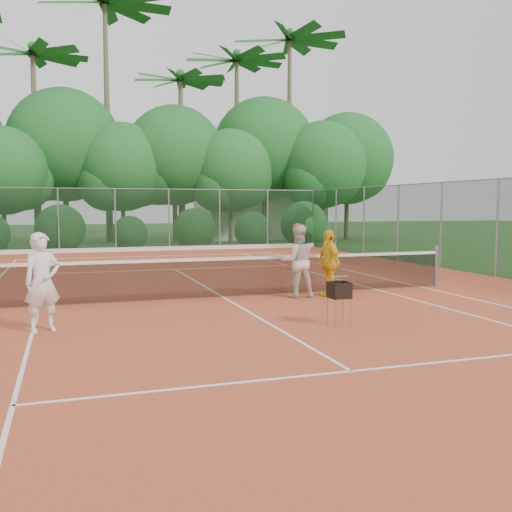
{
  "coord_description": "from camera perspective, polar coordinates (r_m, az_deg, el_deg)",
  "views": [
    {
      "loc": [
        -3.5,
        -12.95,
        2.18
      ],
      "look_at": [
        0.41,
        -1.2,
        1.1
      ],
      "focal_mm": 40.0,
      "sensor_mm": 36.0,
      "label": 1
    }
  ],
  "objects": [
    {
      "name": "player_center_grp",
      "position": [
        13.57,
        4.17,
        -0.48
      ],
      "size": [
        0.92,
        0.76,
        1.76
      ],
      "color": "beige",
      "rests_on": "clay_court"
    },
    {
      "name": "stray_ball_a",
      "position": [
        23.14,
        -16.2,
        -0.48
      ],
      "size": [
        0.07,
        0.07,
        0.07
      ],
      "primitive_type": "sphere",
      "color": "#AFCC2F",
      "rests_on": "clay_court"
    },
    {
      "name": "club_building",
      "position": [
        39.02,
        0.3,
        4.0
      ],
      "size": [
        8.0,
        5.0,
        3.0
      ],
      "primitive_type": "cube",
      "color": "beige",
      "rests_on": "ground"
    },
    {
      "name": "fence_back",
      "position": [
        28.18,
        -11.27,
        3.55
      ],
      "size": [
        18.07,
        0.07,
        3.0
      ],
      "color": "#19381E",
      "rests_on": "clay_court"
    },
    {
      "name": "tropical_treeline",
      "position": [
        33.67,
        -10.05,
        9.92
      ],
      "size": [
        32.1,
        8.49,
        15.03
      ],
      "color": "brown",
      "rests_on": "ground"
    },
    {
      "name": "stray_ball_b",
      "position": [
        26.64,
        -13.53,
        0.27
      ],
      "size": [
        0.07,
        0.07,
        0.07
      ],
      "primitive_type": "sphere",
      "color": "#BED732",
      "rests_on": "clay_court"
    },
    {
      "name": "ball_hopper",
      "position": [
        10.46,
        8.32,
        -3.48
      ],
      "size": [
        0.35,
        0.35,
        0.8
      ],
      "rotation": [
        0.0,
        0.0,
        0.28
      ],
      "color": "gray",
      "rests_on": "clay_court"
    },
    {
      "name": "tennis_net",
      "position": [
        13.52,
        -3.26,
        -2.03
      ],
      "size": [
        11.97,
        0.1,
        1.1
      ],
      "color": "gray",
      "rests_on": "clay_court"
    },
    {
      "name": "court_markings",
      "position": [
        13.59,
        -3.25,
        -4.16
      ],
      "size": [
        11.03,
        23.83,
        0.01
      ],
      "color": "white",
      "rests_on": "clay_court"
    },
    {
      "name": "stray_ball_c",
      "position": [
        22.6,
        -5.13,
        -0.43
      ],
      "size": [
        0.07,
        0.07,
        0.07
      ],
      "primitive_type": "sphere",
      "color": "#B3C52E",
      "rests_on": "clay_court"
    },
    {
      "name": "player_white",
      "position": [
        10.48,
        -20.58,
        -2.47
      ],
      "size": [
        0.73,
        0.61,
        1.72
      ],
      "primitive_type": "imported",
      "rotation": [
        0.0,
        0.0,
        0.38
      ],
      "color": "white",
      "rests_on": "clay_court"
    },
    {
      "name": "player_yellow",
      "position": [
        13.86,
        7.26,
        -0.67
      ],
      "size": [
        0.46,
        0.97,
        1.61
      ],
      "primitive_type": "imported",
      "rotation": [
        0.0,
        0.0,
        -1.5
      ],
      "color": "yellow",
      "rests_on": "clay_court"
    },
    {
      "name": "clay_court",
      "position": [
        13.59,
        -3.25,
        -4.21
      ],
      "size": [
        18.0,
        36.0,
        0.02
      ],
      "primitive_type": "cube",
      "color": "#BC4E2B",
      "rests_on": "ground"
    },
    {
      "name": "ground",
      "position": [
        13.59,
        -3.25,
        -4.25
      ],
      "size": [
        120.0,
        120.0,
        0.0
      ],
      "primitive_type": "plane",
      "color": "#214819",
      "rests_on": "ground"
    }
  ]
}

